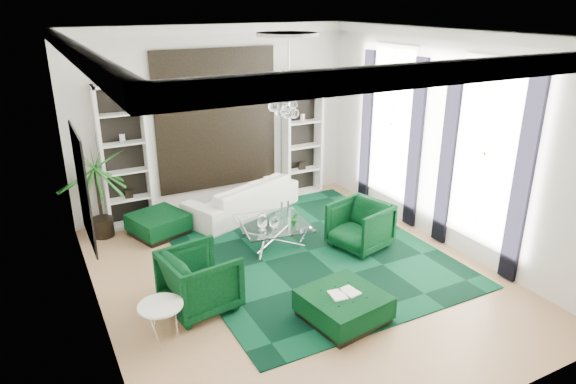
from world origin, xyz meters
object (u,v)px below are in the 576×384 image
armchair_right (360,226)px  palm (97,181)px  sofa (242,197)px  ottoman_side (158,224)px  ottoman_front (343,307)px  armchair_left (200,280)px  coffee_table (273,233)px  side_table (162,324)px

armchair_right → palm: 4.88m
sofa → ottoman_side: size_ratio=2.70×
ottoman_side → palm: (-0.95, 0.42, 0.90)m
sofa → ottoman_front: (-0.23, -4.18, -0.16)m
armchair_left → palm: bearing=6.8°
ottoman_front → coffee_table: bearing=85.8°
armchair_right → coffee_table: size_ratio=0.77×
coffee_table → ottoman_front: (-0.19, -2.62, -0.00)m
sofa → coffee_table: (-0.04, -1.56, -0.16)m
ottoman_front → armchair_right: bearing=49.3°
sofa → armchair_left: armchair_left is taller
armchair_right → palm: palm is taller
armchair_left → coffee_table: (1.86, 1.40, -0.24)m
side_table → palm: size_ratio=0.26×
palm → side_table: bearing=-87.6°
armchair_right → sofa: bearing=-167.5°
coffee_table → ottoman_front: 2.63m
ottoman_front → palm: 5.17m
ottoman_front → armchair_left: bearing=143.7°
armchair_left → palm: palm is taller
sofa → ottoman_side: (-1.81, -0.19, -0.16)m
armchair_right → side_table: armchair_right is taller
coffee_table → palm: size_ratio=0.55×
armchair_right → ottoman_side: size_ratio=1.01×
armchair_left → coffee_table: 2.34m
sofa → armchair_left: 3.52m
coffee_table → armchair_left: bearing=-143.1°
armchair_left → ottoman_front: (1.67, -1.22, -0.24)m
sofa → ottoman_front: bearing=65.0°
sofa → ottoman_side: bearing=-15.8°
armchair_left → ottoman_front: 2.08m
side_table → armchair_left: bearing=38.2°
coffee_table → side_table: bearing=-142.7°
armchair_left → ottoman_front: size_ratio=0.96×
armchair_right → side_table: bearing=-89.5°
armchair_left → sofa: bearing=-41.1°
armchair_right → palm: (-4.04, 2.66, 0.67)m
armchair_left → ottoman_front: bearing=-134.6°
armchair_right → armchair_left: bearing=-95.6°
armchair_right → ottoman_front: 2.32m
ottoman_front → side_table: (-2.38, 0.67, 0.07)m
sofa → palm: palm is taller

